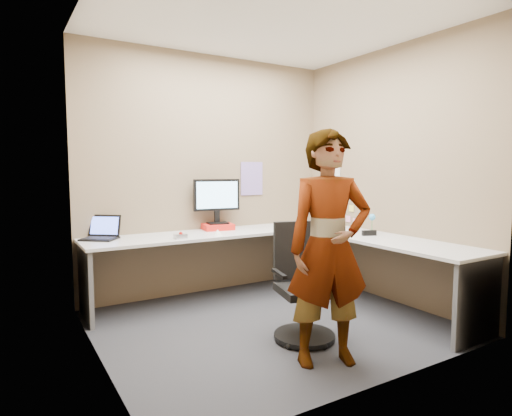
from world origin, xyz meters
TOP-DOWN VIEW (x-y plane):
  - ground at (0.00, 0.00)m, footprint 3.00×3.00m
  - wall_back at (0.00, 1.30)m, footprint 3.00×0.00m
  - wall_right at (1.50, 0.00)m, footprint 0.00×2.70m
  - wall_left at (-1.50, 0.00)m, footprint 0.00×2.70m
  - ceiling at (0.00, 0.00)m, footprint 3.00×3.00m
  - desk at (0.44, 0.39)m, footprint 2.98×2.58m
  - paper_ream at (0.02, 1.15)m, footprint 0.37×0.29m
  - monitor at (0.02, 1.16)m, footprint 0.53×0.19m
  - laptop at (-1.24, 1.16)m, footprint 0.42×0.41m
  - trackball_mouse at (-0.57, 0.78)m, footprint 0.12×0.08m
  - origami at (-0.16, 0.78)m, footprint 0.10×0.10m
  - stapler at (1.17, -0.05)m, footprint 0.15×0.09m
  - flower at (1.28, 0.02)m, footprint 0.07×0.07m
  - calendar_purple at (0.55, 1.29)m, footprint 0.30×0.01m
  - calendar_white at (1.49, 0.90)m, footprint 0.01×0.28m
  - sticky_note_a at (1.49, 0.55)m, footprint 0.01×0.07m
  - sticky_note_b at (1.49, 0.60)m, footprint 0.01×0.07m
  - sticky_note_c at (1.49, 0.48)m, footprint 0.01×0.07m
  - sticky_note_d at (1.49, 0.70)m, footprint 0.01×0.07m
  - office_chair at (0.04, -0.40)m, footprint 0.54×0.52m
  - person at (-0.07, -0.86)m, footprint 0.72×0.59m

SIDE VIEW (x-z plane):
  - ground at x=0.00m, z-range 0.00..0.00m
  - office_chair at x=0.04m, z-range -0.09..0.87m
  - desk at x=0.44m, z-range 0.22..0.95m
  - trackball_mouse at x=-0.57m, z-range 0.72..0.79m
  - stapler at x=1.17m, z-range 0.73..0.78m
  - origami at x=-0.16m, z-range 0.73..0.79m
  - paper_ream at x=0.02m, z-range 0.73..0.80m
  - laptop at x=-1.24m, z-range 0.67..0.90m
  - sticky_note_c at x=1.49m, z-range 0.76..0.84m
  - sticky_note_b at x=1.49m, z-range 0.78..0.86m
  - person at x=-0.07m, z-range 0.00..1.70m
  - flower at x=1.28m, z-range 0.77..0.98m
  - sticky_note_d at x=1.49m, z-range 0.88..0.96m
  - sticky_note_a at x=1.49m, z-range 0.91..0.99m
  - monitor at x=0.02m, z-range 0.84..1.35m
  - calendar_white at x=1.49m, z-range 1.06..1.44m
  - calendar_purple at x=0.55m, z-range 1.10..1.50m
  - wall_back at x=0.00m, z-range -0.15..2.85m
  - wall_right at x=1.50m, z-range 0.00..2.70m
  - wall_left at x=-1.50m, z-range 0.00..2.70m
  - ceiling at x=0.00m, z-range 2.70..2.70m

